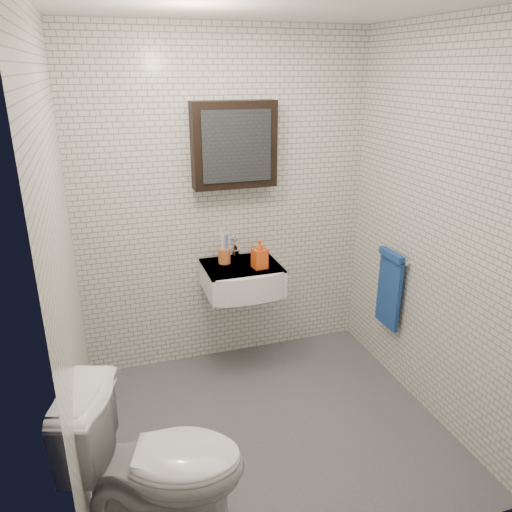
% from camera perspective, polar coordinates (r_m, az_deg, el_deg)
% --- Properties ---
extents(ground, '(2.20, 2.00, 0.01)m').
position_cam_1_polar(ground, '(3.45, 1.49, -19.02)').
color(ground, '#4E5156').
rests_on(ground, ground).
extents(room_shell, '(2.22, 2.02, 2.51)m').
position_cam_1_polar(room_shell, '(2.75, 1.78, 5.07)').
color(room_shell, silver).
rests_on(room_shell, ground).
extents(washbasin, '(0.55, 0.50, 0.20)m').
position_cam_1_polar(washbasin, '(3.66, -1.47, -2.63)').
color(washbasin, white).
rests_on(washbasin, room_shell).
extents(faucet, '(0.06, 0.20, 0.15)m').
position_cam_1_polar(faucet, '(3.78, -2.34, 0.75)').
color(faucet, silver).
rests_on(faucet, washbasin).
extents(mirror_cabinet, '(0.60, 0.15, 0.60)m').
position_cam_1_polar(mirror_cabinet, '(3.58, -2.51, 12.56)').
color(mirror_cabinet, black).
rests_on(mirror_cabinet, room_shell).
extents(towel_rail, '(0.09, 0.30, 0.58)m').
position_cam_1_polar(towel_rail, '(3.75, 15.02, -3.34)').
color(towel_rail, silver).
rests_on(towel_rail, room_shell).
extents(toothbrush_cup, '(0.11, 0.11, 0.25)m').
position_cam_1_polar(toothbrush_cup, '(3.69, -3.64, 0.11)').
color(toothbrush_cup, '#BA5E2E').
rests_on(toothbrush_cup, washbasin).
extents(soap_bottle, '(0.11, 0.11, 0.22)m').
position_cam_1_polar(soap_bottle, '(3.57, 0.42, 0.25)').
color(soap_bottle, orange).
rests_on(soap_bottle, washbasin).
extents(toilet, '(0.94, 0.71, 0.85)m').
position_cam_1_polar(toilet, '(2.65, -11.11, -22.19)').
color(toilet, white).
rests_on(toilet, ground).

